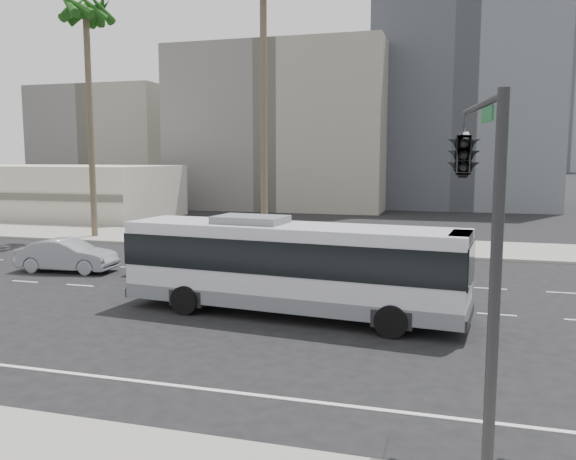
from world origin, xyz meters
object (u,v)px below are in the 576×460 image
(traffic_signal, at_px, (466,164))
(palm_mid, at_px, (86,17))
(car_a, at_px, (168,262))
(car_b, at_px, (67,255))
(city_bus, at_px, (291,264))

(traffic_signal, xyz_separation_m, palm_mid, (-25.27, 24.19, 9.76))
(car_a, bearing_deg, car_b, 92.60)
(car_b, bearing_deg, traffic_signal, -128.89)
(city_bus, height_order, car_a, city_bus)
(city_bus, xyz_separation_m, car_b, (-13.29, 4.86, -1.09))
(city_bus, bearing_deg, car_b, 165.55)
(car_a, bearing_deg, palm_mid, 44.78)
(car_a, bearing_deg, city_bus, -126.34)
(traffic_signal, bearing_deg, palm_mid, 128.58)
(car_b, distance_m, traffic_signal, 23.66)
(city_bus, bearing_deg, traffic_signal, -48.04)
(city_bus, distance_m, palm_mid, 28.61)
(city_bus, distance_m, car_a, 9.51)
(city_bus, distance_m, traffic_signal, 10.70)
(car_b, relative_size, traffic_signal, 0.74)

